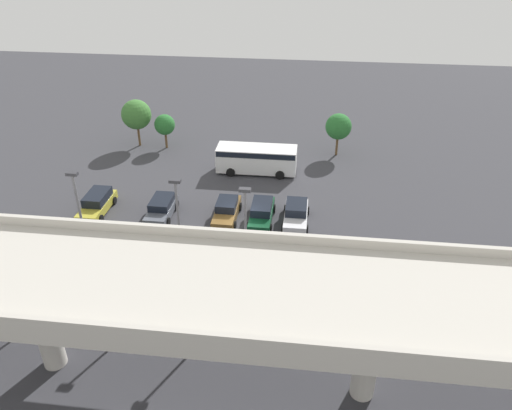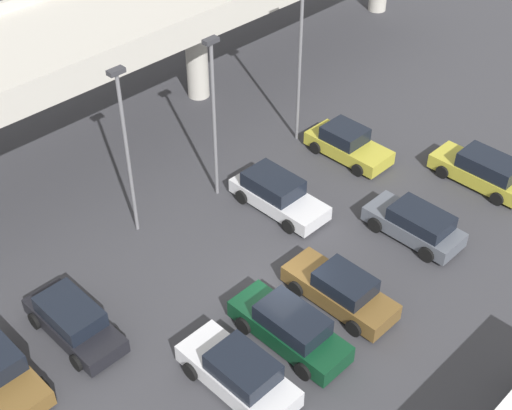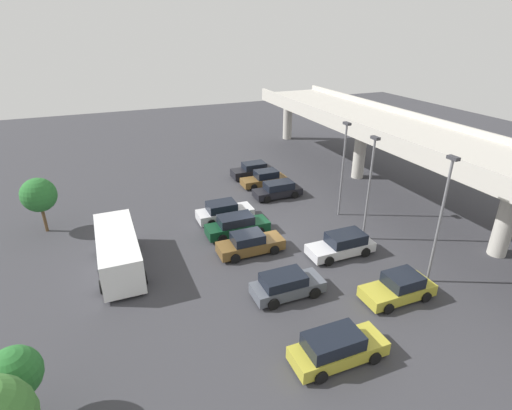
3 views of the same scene
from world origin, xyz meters
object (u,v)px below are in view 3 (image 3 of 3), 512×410
Objects in this scene: parked_car_6 at (342,245)px; tree_front_right at (14,374)px; parked_car_2 at (278,190)px; lamp_post_mid_lot at (442,213)px; shuttle_bus at (118,249)px; tree_front_left at (39,195)px; parked_car_7 at (286,285)px; parked_car_8 at (399,288)px; parked_car_0 at (253,170)px; lamp_post_near_aisle at (343,163)px; parked_car_1 at (264,179)px; parked_car_4 at (237,226)px; parked_car_3 at (224,212)px; parked_car_5 at (250,244)px; lamp_post_by_overpass at (370,182)px; parked_car_9 at (337,348)px.

parked_car_6 is 20.41m from tree_front_right.
lamp_post_mid_lot is at bearing 100.98° from parked_car_2.
parked_car_6 is 15.34m from shuttle_bus.
shuttle_bus is at bearing 32.44° from tree_front_left.
parked_car_6 is 1.31× the size of tree_front_right.
parked_car_8 is (2.77, 6.08, -0.02)m from parked_car_7.
parked_car_6 reaches higher than parked_car_0.
tree_front_left is (-6.25, -23.03, -1.59)m from lamp_post_near_aisle.
tree_front_right is (3.43, -13.62, 1.85)m from parked_car_7.
lamp_post_near_aisle reaches higher than parked_car_6.
parked_car_7 is 11.33m from shuttle_bus.
parked_car_0 reaches higher than parked_car_2.
shuttle_bus is 9.28m from tree_front_left.
parked_car_1 is at bearing 136.19° from tree_front_right.
tree_front_left is at bearing 133.78° from parked_car_7.
parked_car_4 is at bearing 42.06° from parked_car_2.
parked_car_3 is at bearing -144.88° from lamp_post_mid_lot.
parked_car_6 is at bearing 25.48° from parked_car_7.
parked_car_5 is 0.60× the size of lamp_post_by_overpass.
parked_car_9 is at bearing -89.00° from parked_car_3.
shuttle_bus is at bearing 170.82° from parked_car_5.
lamp_post_near_aisle is (-1.47, 18.12, 3.16)m from shuttle_bus.
parked_car_2 is at bearing -149.45° from lamp_post_near_aisle.
parked_car_3 is 0.95× the size of parked_car_4.
parked_car_4 is at bearing -138.79° from lamp_post_mid_lot.
parked_car_0 is at bearing -89.76° from parked_car_6.
parked_car_0 is 22.35m from lamp_post_mid_lot.
parked_car_1 is at bearing 70.79° from parked_car_7.
parked_car_2 is 1.04× the size of parked_car_7.
parked_car_1 is at bearing 75.23° from parked_car_9.
parked_car_6 is at bearing -23.93° from parked_car_5.
tree_front_left reaches higher than tree_front_right.
parked_car_5 is at bearing 91.10° from parked_car_9.
parked_car_0 is at bearing -169.78° from lamp_post_by_overpass.
parked_car_3 reaches higher than parked_car_5.
parked_car_7 is at bearing -103.54° from lamp_post_mid_lot.
lamp_post_by_overpass is (4.28, 8.65, 3.90)m from parked_car_4.
parked_car_0 is 0.58× the size of shuttle_bus.
parked_car_0 is 0.93× the size of parked_car_5.
parked_car_4 is 2.88m from parked_car_5.
parked_car_5 is (5.64, 0.08, -0.04)m from parked_car_3.
lamp_post_by_overpass is at bearing 80.82° from shuttle_bus.
lamp_post_mid_lot is at bearing 4.49° from lamp_post_by_overpass.
lamp_post_near_aisle is at bearing -105.29° from parked_car_8.
tree_front_left is at bearing -2.33° from parked_car_2.
parked_car_1 is 18.03m from shuttle_bus.
parked_car_9 is 24.52m from tree_front_left.
tree_front_left is (-3.50, -13.61, 2.33)m from parked_car_3.
parked_car_0 is at bearing 77.19° from parked_car_9.
lamp_post_near_aisle reaches higher than parked_car_5.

